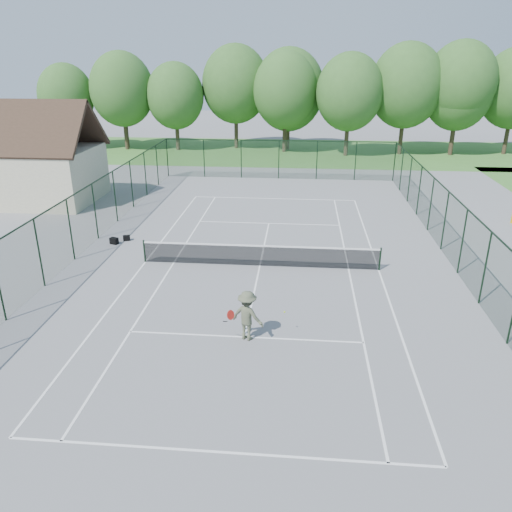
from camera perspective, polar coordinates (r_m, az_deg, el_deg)
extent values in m
plane|color=gray|center=(23.38, 0.44, -1.13)|extent=(140.00, 140.00, 0.00)
cube|color=#488634|center=(52.27, 3.24, 11.82)|extent=(80.00, 16.00, 0.01)
cube|color=white|center=(34.60, 2.09, 6.58)|extent=(10.97, 0.08, 0.01)
cube|color=white|center=(13.35, -4.12, -21.45)|extent=(10.97, 0.08, 0.01)
cube|color=white|center=(29.36, 1.48, 3.76)|extent=(8.23, 0.08, 0.01)
cube|color=white|center=(17.69, -1.30, -9.24)|extent=(8.23, 0.08, 0.01)
cube|color=white|center=(23.60, 13.84, -1.56)|extent=(0.08, 23.77, 0.01)
cube|color=white|center=(24.41, -12.50, -0.64)|extent=(0.08, 23.77, 0.01)
cube|color=white|center=(23.43, 10.53, -1.46)|extent=(0.08, 23.77, 0.01)
cube|color=white|center=(24.04, -9.38, -0.76)|extent=(0.08, 23.77, 0.01)
cube|color=white|center=(23.38, 0.44, -1.12)|extent=(0.08, 12.80, 0.01)
cylinder|color=black|center=(24.21, -12.64, 0.55)|extent=(0.08, 0.08, 1.10)
cylinder|color=black|center=(23.40, 13.99, -0.34)|extent=(0.08, 0.08, 1.10)
cube|color=black|center=(23.19, 0.45, 0.01)|extent=(11.00, 0.02, 0.96)
cube|color=white|center=(23.00, 0.45, 1.16)|extent=(11.00, 0.05, 0.07)
cube|color=#1B3823|center=(40.21, 2.62, 10.93)|extent=(18.00, 0.02, 3.00)
cube|color=#1B3823|center=(23.89, 22.52, 1.50)|extent=(0.02, 36.00, 3.00)
cube|color=#1B3823|center=(25.18, -20.44, 2.81)|extent=(0.02, 36.00, 3.00)
cube|color=black|center=(39.95, 2.66, 13.05)|extent=(18.00, 0.05, 0.05)
cube|color=black|center=(23.45, 23.04, 4.94)|extent=(0.05, 36.00, 0.05)
cube|color=black|center=(24.76, -20.90, 6.08)|extent=(0.05, 36.00, 0.05)
cube|color=beige|center=(36.86, -24.04, 8.46)|extent=(8.00, 6.00, 3.50)
cube|color=#3F2C1F|center=(37.65, -23.74, 13.82)|extent=(8.60, 3.27, 3.27)
cube|color=#3F2C1F|center=(35.06, -26.02, 12.99)|extent=(8.60, 3.27, 3.27)
cylinder|color=#413223|center=(55.04, -14.68, 13.88)|extent=(0.40, 0.40, 4.20)
ellipsoid|color=#3D6E2C|center=(54.67, -15.09, 17.92)|extent=(6.40, 6.40, 7.40)
cylinder|color=#413223|center=(51.95, 3.29, 14.09)|extent=(0.40, 0.40, 4.20)
ellipsoid|color=#3D6E2C|center=(51.56, 3.39, 18.39)|extent=(6.40, 6.40, 7.40)
cylinder|color=#413223|center=(53.97, 21.55, 12.95)|extent=(0.40, 0.40, 4.20)
ellipsoid|color=#3D6E2C|center=(53.60, 22.15, 17.04)|extent=(6.40, 6.40, 7.40)
cube|color=black|center=(27.09, -15.92, 1.68)|extent=(0.48, 0.37, 0.33)
cube|color=black|center=(27.42, -14.57, 2.01)|extent=(0.42, 0.33, 0.28)
imported|color=#525840|center=(17.17, -0.99, -6.82)|extent=(1.33, 1.06, 1.80)
sphere|color=#AFD425|center=(17.45, 3.29, -6.40)|extent=(0.07, 0.07, 0.07)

